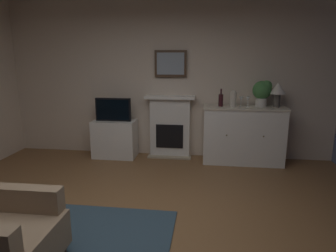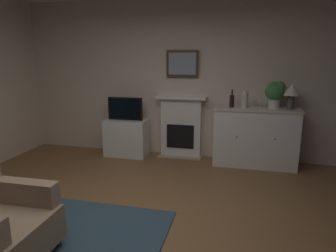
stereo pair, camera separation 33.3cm
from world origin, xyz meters
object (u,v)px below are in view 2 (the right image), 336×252
Objects in this scene: wine_glass_left at (253,100)px; tv_cabinet at (127,137)px; sideboard_cabinet at (255,137)px; potted_plant_small at (276,92)px; tv_set at (125,109)px; wine_bottle at (232,101)px; fireplace_unit at (181,127)px; table_lamp at (292,91)px; framed_picture at (182,64)px; wine_glass_center at (260,101)px; vase_decorative at (245,99)px.

wine_glass_left is 2.29m from tv_cabinet.
sideboard_cabinet is 3.12× the size of potted_plant_small.
tv_set is 2.53m from potted_plant_small.
potted_plant_small is (0.66, 0.06, 0.15)m from wine_bottle.
tv_set is at bearing -179.85° from wine_glass_left.
potted_plant_small is at bearing 5.02° from wine_bottle.
fireplace_unit is 2.75× the size of table_lamp.
wine_bottle is 1.85m from tv_set.
fireplace_unit is at bearing -90.00° from framed_picture.
wine_glass_left is 0.11m from wine_glass_center.
sideboard_cabinet is 0.78m from potted_plant_small.
vase_decorative is 0.45× the size of tv_set.
framed_picture is at bearing 165.57° from vase_decorative.
fireplace_unit is 1.21m from vase_decorative.
wine_glass_left is (-0.07, -0.00, 0.60)m from sideboard_cabinet.
vase_decorative is (1.06, -0.23, 0.55)m from fireplace_unit.
table_lamp reaches higher than vase_decorative.
wine_glass_left is at bearing -177.64° from sideboard_cabinet.
tv_cabinet is at bearing 179.53° from wine_glass_left.
vase_decorative is at bearing -168.49° from potted_plant_small.
table_lamp is 0.91m from wine_bottle.
potted_plant_small is at bearing 0.69° from tv_cabinet.
vase_decorative is at bearing -1.18° from tv_set.
potted_plant_small reaches higher than sideboard_cabinet.
fireplace_unit is at bearing 175.06° from potted_plant_small.
tv_set is at bearing 178.82° from vase_decorative.
sideboard_cabinet is 2.16× the size of tv_set.
wine_glass_center is at bearing -9.61° from framed_picture.
potted_plant_small reaches higher than fireplace_unit.
tv_set is (-2.27, -0.01, -0.22)m from wine_glass_center.
vase_decorative is 0.37× the size of tv_cabinet.
potted_plant_small is (0.23, 0.04, 0.13)m from wine_glass_center.
fireplace_unit reaches higher than tv_cabinet.
tv_cabinet is 2.65m from potted_plant_small.
wine_glass_center is (0.11, 0.01, 0.00)m from wine_glass_left.
table_lamp is at bearing -5.77° from fireplace_unit.
wine_glass_left is (1.19, -0.18, 0.53)m from fireplace_unit.
wine_glass_center reaches higher than tv_cabinet.
framed_picture reaches higher than wine_glass_left.
table_lamp is (0.50, 0.00, 0.76)m from sideboard_cabinet.
fireplace_unit is 1.02m from wine_bottle.
wine_bottle is at bearing -174.98° from potted_plant_small.
potted_plant_small is (2.50, 0.03, 0.88)m from tv_cabinet.
tv_cabinet is at bearing 179.12° from wine_bottle.
wine_glass_left reaches higher than tv_cabinet.
wine_glass_left reaches higher than tv_set.
tv_set is (-2.73, -0.01, -0.38)m from table_lamp.
wine_glass_center is 0.25m from vase_decorative.
table_lamp is 1.42× the size of vase_decorative.
wine_glass_center is at bearing 179.68° from table_lamp.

